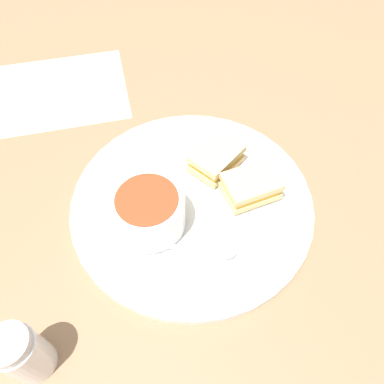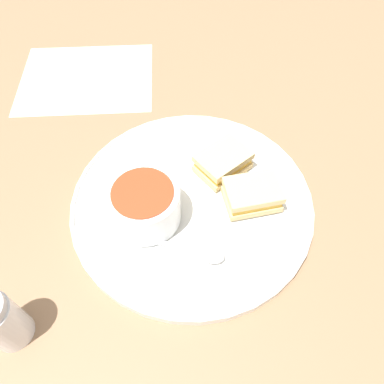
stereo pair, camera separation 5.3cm
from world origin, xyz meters
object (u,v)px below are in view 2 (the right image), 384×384
at_px(sandwich_half_far, 223,162).
at_px(salt_shaker, 0,321).
at_px(sandwich_half_near, 252,194).
at_px(soup_bowl, 144,203).
at_px(spoon, 206,254).

bearing_deg(sandwich_half_far, salt_shaker, 106.87).
height_order(sandwich_half_near, salt_shaker, salt_shaker).
xyz_separation_m(soup_bowl, spoon, (-0.09, -0.05, -0.03)).
xyz_separation_m(sandwich_half_near, salt_shaker, (-0.03, 0.35, 0.01)).
bearing_deg(salt_shaker, spoon, -93.70).
relative_size(soup_bowl, sandwich_half_near, 1.11).
relative_size(soup_bowl, spoon, 1.07).
relative_size(sandwich_half_near, salt_shaker, 0.97).
xyz_separation_m(soup_bowl, sandwich_half_far, (0.03, -0.14, -0.01)).
bearing_deg(soup_bowl, spoon, -152.76).
relative_size(spoon, salt_shaker, 1.01).
bearing_deg(soup_bowl, salt_shaker, 110.71).
relative_size(soup_bowl, salt_shaker, 1.08).
bearing_deg(soup_bowl, sandwich_half_far, -79.08).
xyz_separation_m(spoon, sandwich_half_near, (0.05, -0.10, 0.01)).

